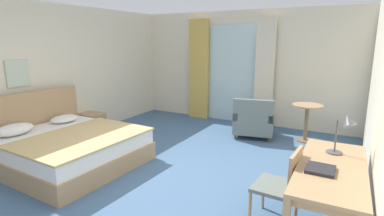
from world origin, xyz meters
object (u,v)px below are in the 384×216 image
(desk_lamp, at_px, (346,126))
(armchair_by_window, at_px, (254,121))
(closed_book, at_px, (320,169))
(framed_picture, at_px, (18,73))
(writing_desk, at_px, (331,174))
(round_cafe_table, at_px, (307,115))
(bed, at_px, (67,147))
(desk_chair, at_px, (283,183))
(nightstand, at_px, (91,124))

(desk_lamp, xyz_separation_m, armchair_by_window, (-1.73, 2.44, -0.77))
(closed_book, distance_m, framed_picture, 4.92)
(writing_desk, xyz_separation_m, desk_lamp, (0.07, 0.31, 0.43))
(round_cafe_table, bearing_deg, writing_desk, -77.49)
(bed, relative_size, desk_chair, 2.43)
(desk_chair, distance_m, closed_book, 0.47)
(desk_chair, height_order, round_cafe_table, desk_chair)
(framed_picture, bearing_deg, bed, -0.04)
(writing_desk, bearing_deg, armchair_by_window, 121.10)
(bed, relative_size, framed_picture, 4.71)
(armchair_by_window, bearing_deg, round_cafe_table, 14.73)
(desk_lamp, height_order, armchair_by_window, desk_lamp)
(bed, relative_size, armchair_by_window, 2.30)
(closed_book, height_order, armchair_by_window, armchair_by_window)
(desk_chair, relative_size, round_cafe_table, 1.17)
(nightstand, xyz_separation_m, closed_book, (4.66, -1.41, 0.54))
(writing_desk, bearing_deg, desk_chair, -171.44)
(desk_lamp, xyz_separation_m, closed_book, (-0.16, -0.49, -0.33))
(framed_picture, bearing_deg, nightstand, 80.64)
(bed, distance_m, closed_book, 3.81)
(writing_desk, distance_m, round_cafe_table, 3.08)
(nightstand, height_order, round_cafe_table, round_cafe_table)
(bed, xyz_separation_m, writing_desk, (3.87, 0.08, 0.38))
(nightstand, height_order, writing_desk, writing_desk)
(writing_desk, distance_m, armchair_by_window, 3.23)
(desk_chair, distance_m, desk_lamp, 0.89)
(desk_lamp, bearing_deg, framed_picture, -175.56)
(bed, height_order, desk_chair, bed)
(bed, xyz_separation_m, round_cafe_table, (3.20, 3.09, 0.25))
(armchair_by_window, bearing_deg, bed, -128.03)
(bed, relative_size, closed_book, 7.81)
(writing_desk, xyz_separation_m, framed_picture, (-4.96, -0.08, 0.76))
(closed_book, bearing_deg, round_cafe_table, 100.20)
(writing_desk, height_order, desk_chair, desk_chair)
(closed_book, bearing_deg, nightstand, 163.00)
(desk_chair, xyz_separation_m, armchair_by_window, (-1.21, 2.82, -0.16))
(closed_book, xyz_separation_m, round_cafe_table, (-0.58, 3.19, -0.23))
(bed, height_order, armchair_by_window, bed)
(writing_desk, xyz_separation_m, round_cafe_table, (-0.67, 3.01, -0.13))
(closed_book, bearing_deg, framed_picture, 178.72)
(writing_desk, height_order, closed_book, closed_book)
(round_cafe_table, height_order, framed_picture, framed_picture)
(writing_desk, height_order, armchair_by_window, armchair_by_window)
(nightstand, bearing_deg, desk_lamp, -10.84)
(desk_chair, bearing_deg, desk_lamp, 35.98)
(writing_desk, distance_m, desk_chair, 0.49)
(writing_desk, xyz_separation_m, desk_chair, (-0.45, -0.07, -0.18))
(desk_chair, relative_size, closed_book, 3.21)
(round_cafe_table, relative_size, framed_picture, 1.66)
(desk_chair, distance_m, armchair_by_window, 3.07)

